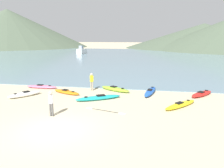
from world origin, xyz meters
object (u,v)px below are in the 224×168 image
kayak_on_sand_2 (150,91)px  kayak_on_sand_5 (115,89)px  person_near_foreground (51,102)px  loose_paddle (105,111)px  kayak_on_sand_7 (181,105)px  kayak_on_sand_1 (99,98)px  kayak_on_sand_6 (42,87)px  moored_boat_3 (82,51)px  kayak_on_sand_3 (25,94)px  person_near_waterline (92,81)px  kayak_on_sand_4 (202,94)px  kayak_on_sand_0 (66,92)px

kayak_on_sand_2 → kayak_on_sand_5: 3.06m
person_near_foreground → loose_paddle: 3.40m
kayak_on_sand_7 → loose_paddle: size_ratio=1.06×
kayak_on_sand_1 → kayak_on_sand_6: kayak_on_sand_1 is taller
loose_paddle → kayak_on_sand_6: bearing=144.2°
person_near_foreground → moored_boat_3: (-14.14, 48.48, -0.03)m
person_near_foreground → kayak_on_sand_3: bearing=137.6°
person_near_waterline → moored_boat_3: 44.41m
kayak_on_sand_2 → kayak_on_sand_5: bearing=173.5°
kayak_on_sand_4 → person_near_foreground: bearing=-146.1°
kayak_on_sand_6 → moored_boat_3: size_ratio=0.72×
kayak_on_sand_0 → moored_boat_3: (-12.93, 43.24, 0.72)m
kayak_on_sand_6 → person_near_waterline: size_ratio=1.91×
person_near_foreground → person_near_waterline: (0.61, 6.60, 0.01)m
kayak_on_sand_7 → person_near_waterline: (-7.13, 3.34, 0.75)m
kayak_on_sand_6 → person_near_waterline: bearing=-0.2°
kayak_on_sand_3 → kayak_on_sand_4: size_ratio=0.94×
kayak_on_sand_6 → moored_boat_3: 43.05m
kayak_on_sand_3 → kayak_on_sand_4: kayak_on_sand_3 is taller
person_near_foreground → loose_paddle: (2.93, 1.49, -0.86)m
kayak_on_sand_0 → kayak_on_sand_3: (-2.88, -1.50, 0.04)m
kayak_on_sand_2 → person_near_foreground: 8.66m
person_near_foreground → moored_boat_3: bearing=106.3°
kayak_on_sand_6 → person_near_foreground: bearing=-57.8°
kayak_on_sand_5 → kayak_on_sand_7: size_ratio=1.04×
kayak_on_sand_0 → kayak_on_sand_4: bearing=6.8°
kayak_on_sand_2 → moored_boat_3: 46.43m
kayak_on_sand_0 → person_near_waterline: person_near_waterline is taller
loose_paddle → kayak_on_sand_1: bearing=113.2°
loose_paddle → person_near_waterline: bearing=114.4°
kayak_on_sand_1 → loose_paddle: size_ratio=1.23×
moored_boat_3 → loose_paddle: 50.01m
person_near_foreground → moored_boat_3: 50.50m
kayak_on_sand_4 → kayak_on_sand_5: bearing=177.5°
kayak_on_sand_0 → kayak_on_sand_6: (-2.96, 1.37, 0.01)m
kayak_on_sand_6 → person_near_waterline: 4.84m
kayak_on_sand_1 → kayak_on_sand_0: bearing=156.9°
person_near_waterline → moored_boat_3: moored_boat_3 is taller
person_near_waterline → kayak_on_sand_6: bearing=179.8°
kayak_on_sand_3 → kayak_on_sand_7: (11.83, -0.48, -0.03)m
moored_boat_3 → kayak_on_sand_5: bearing=-68.0°
kayak_on_sand_4 → loose_paddle: bearing=-143.4°
kayak_on_sand_5 → person_near_foreground: 7.38m
kayak_on_sand_3 → kayak_on_sand_6: kayak_on_sand_3 is taller
kayak_on_sand_0 → loose_paddle: 5.58m
kayak_on_sand_4 → kayak_on_sand_5: size_ratio=0.91×
kayak_on_sand_4 → person_near_foreground: 11.77m
kayak_on_sand_2 → kayak_on_sand_5: kayak_on_sand_5 is taller
kayak_on_sand_0 → kayak_on_sand_1: size_ratio=0.84×
moored_boat_3 → person_near_waterline: bearing=-70.6°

